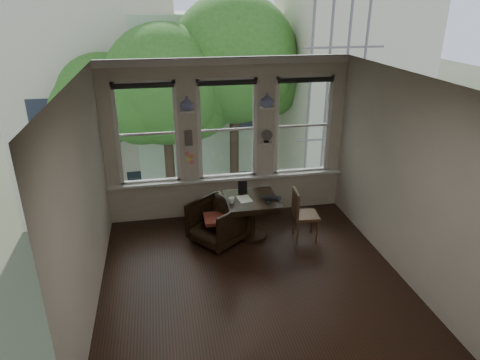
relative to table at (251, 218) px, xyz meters
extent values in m
plane|color=black|center=(-0.25, -1.21, -0.38)|extent=(4.50, 4.50, 0.00)
plane|color=silver|center=(-0.25, -1.21, 2.62)|extent=(4.50, 4.50, 0.00)
plane|color=beige|center=(-0.25, 1.04, 1.12)|extent=(4.50, 0.00, 4.50)
plane|color=beige|center=(-0.25, -3.46, 1.12)|extent=(4.50, 0.00, 4.50)
plane|color=beige|center=(-2.50, -1.21, 1.12)|extent=(0.00, 4.50, 4.50)
plane|color=beige|center=(2.00, -1.21, 1.12)|extent=(0.00, 4.50, 4.50)
cube|color=white|center=(-0.97, 0.94, 1.73)|extent=(0.26, 0.16, 0.03)
cube|color=white|center=(0.48, 0.94, 1.73)|extent=(0.26, 0.16, 0.03)
cube|color=#59544F|center=(-0.97, 0.97, 1.23)|extent=(0.14, 0.06, 0.28)
imported|color=white|center=(-0.97, 0.94, 1.86)|extent=(0.24, 0.24, 0.25)
imported|color=white|center=(0.48, 0.94, 1.86)|extent=(0.24, 0.24, 0.25)
imported|color=black|center=(-0.61, -0.06, 0.00)|extent=(1.15, 1.14, 0.75)
cube|color=maroon|center=(-0.61, -0.06, 0.08)|extent=(0.45, 0.45, 0.06)
imported|color=black|center=(0.31, -0.12, 0.39)|extent=(0.43, 0.36, 0.03)
imported|color=white|center=(-0.37, -0.12, 0.42)|extent=(0.13, 0.13, 0.10)
imported|color=white|center=(0.23, -0.27, 0.42)|extent=(0.11, 0.11, 0.09)
cube|color=black|center=(-0.11, 0.26, 0.48)|extent=(0.17, 0.10, 0.22)
cube|color=silver|center=(-0.12, 0.00, 0.38)|extent=(0.25, 0.32, 0.00)
camera|label=1|loc=(-1.46, -6.52, 3.54)|focal=32.00mm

